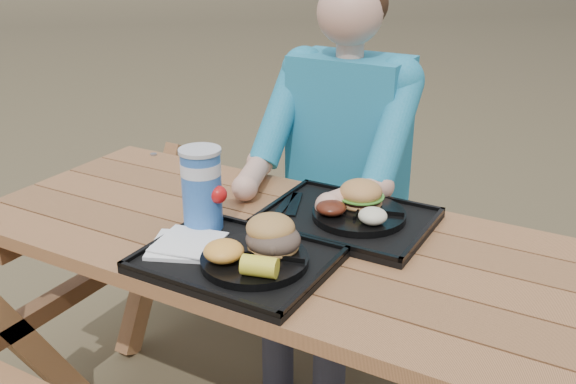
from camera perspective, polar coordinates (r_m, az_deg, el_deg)
The scene contains 17 objects.
picnic_table at distance 1.92m, azimuth 0.00°, elevation -14.08°, with size 1.80×1.49×0.75m, color #999999, non-canonical shape.
tray_near at distance 1.58m, azimuth -4.57°, elevation -6.15°, with size 0.45×0.35×0.02m, color black.
tray_far at distance 1.80m, azimuth 5.29°, elevation -2.52°, with size 0.45×0.35×0.02m, color black.
plate_near at distance 1.54m, azimuth -2.99°, elevation -6.07°, with size 0.26×0.26×0.02m, color black.
plate_far at distance 1.79m, azimuth 6.33°, elevation -2.02°, with size 0.26×0.26×0.02m, color black.
napkin_stack at distance 1.64m, azimuth -9.31°, elevation -4.60°, with size 0.16×0.16×0.02m, color white.
soda_cup at distance 1.70m, azimuth -7.67°, elevation 0.12°, with size 0.10×0.10×0.21m, color #1650A9.
condiment_bbq at distance 1.65m, azimuth -2.20°, elevation -3.76°, with size 0.06×0.06×0.03m, color #331205.
condiment_mustard at distance 1.64m, azimuth -0.35°, elevation -4.09°, with size 0.05×0.05×0.03m, color gold.
sandwich at distance 1.54m, azimuth -1.34°, elevation -2.93°, with size 0.13×0.13×0.13m, color #BC8442, non-canonical shape.
mac_cheese at distance 1.52m, azimuth -5.74°, elevation -5.24°, with size 0.10×0.10×0.05m, color #FFB243.
corn_cob at distance 1.45m, azimuth -2.54°, elevation -6.61°, with size 0.08×0.08×0.05m, color yellow, non-canonical shape.
cutlery_far at distance 1.86m, azimuth 0.56°, elevation -1.08°, with size 0.03×0.17×0.01m, color black.
burger at distance 1.81m, azimuth 6.52°, elevation 0.50°, with size 0.12×0.12×0.11m, color #C48445, non-canonical shape.
baked_beans at distance 1.75m, azimuth 3.85°, elevation -1.41°, with size 0.08×0.08×0.04m, color #531E10.
potato_salad at distance 1.71m, azimuth 7.54°, elevation -2.12°, with size 0.08×0.08×0.04m, color #EAE5C6.
diner at distance 2.26m, azimuth 5.05°, elevation -0.41°, with size 0.48×0.84×1.28m, color #1CC7B9, non-canonical shape.
Camera 1 is at (0.76, -1.34, 1.52)m, focal length 40.00 mm.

